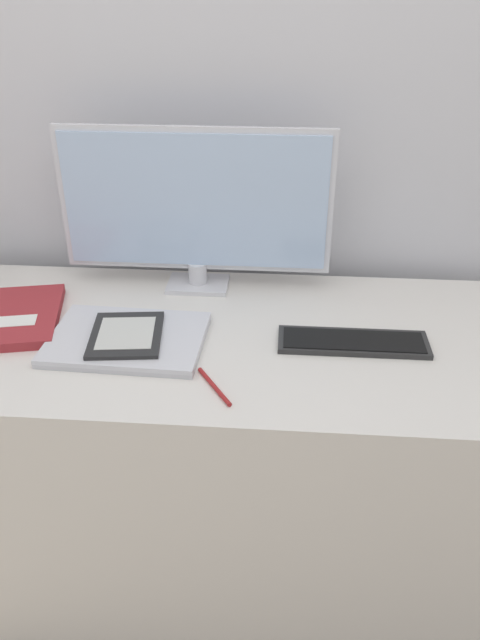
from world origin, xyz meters
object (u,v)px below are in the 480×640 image
Objects in this scene: keyboard at (353,342)px; notebook at (24,316)px; pen at (214,386)px; laptop at (127,339)px; monitor at (195,206)px; ereader at (126,335)px.

keyboard is 0.76m from notebook.
keyboard is 1.07× the size of notebook.
laptop is at bearing 143.86° from pen.
pen is (0.21, -0.15, -0.01)m from laptop.
laptop is 2.91× the size of pen.
keyboard reaches higher than pen.
notebook is 0.53m from pen.
monitor is 0.48m from notebook.
notebook is at bearing 176.49° from keyboard.
monitor reaches higher than notebook.
monitor is 0.50m from keyboard.
notebook is at bearing 153.95° from pen.
notebook is at bearing -150.93° from monitor.
keyboard is 1.61× the size of ereader.
laptop is 1.69× the size of ereader.
laptop is at bearing 93.07° from ereader.
ereader reaches higher than keyboard.
laptop is (-0.49, -0.03, 0.00)m from keyboard.
pen is at bearing -26.05° from notebook.
keyboard is 0.49m from laptop.
ereader is at bearing -17.73° from notebook.
notebook is (-0.26, 0.08, 0.00)m from laptop.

